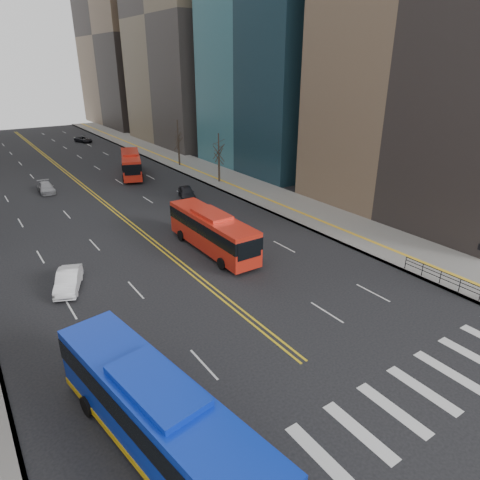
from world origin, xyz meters
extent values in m
plane|color=black|center=(0.00, 0.00, 0.00)|extent=(220.00, 220.00, 0.00)
cube|color=gray|center=(17.50, 45.00, 0.07)|extent=(7.00, 130.00, 0.15)
cube|color=silver|center=(-3.55, 0.00, 0.01)|extent=(0.70, 4.00, 0.01)
cube|color=silver|center=(-1.18, 0.00, 0.01)|extent=(0.70, 4.00, 0.01)
cube|color=silver|center=(1.18, 0.00, 0.01)|extent=(0.70, 4.00, 0.01)
cube|color=silver|center=(3.55, 0.00, 0.01)|extent=(0.70, 4.00, 0.01)
cube|color=silver|center=(5.91, 0.00, 0.01)|extent=(0.70, 4.00, 0.01)
cube|color=silver|center=(8.27, 0.00, 0.01)|extent=(0.70, 4.00, 0.01)
cube|color=gold|center=(-0.20, 55.00, 0.01)|extent=(0.15, 100.00, 0.01)
cube|color=gold|center=(0.20, 55.00, 0.01)|extent=(0.15, 100.00, 0.01)
cube|color=#766752|center=(30.00, 71.00, 23.00)|extent=(20.00, 26.00, 46.00)
cube|color=brown|center=(29.00, 103.00, 21.00)|extent=(18.00, 30.00, 42.00)
cube|color=black|center=(14.30, 6.00, 1.15)|extent=(0.04, 6.00, 0.04)
cylinder|color=black|center=(14.30, 3.00, 0.65)|extent=(0.06, 0.06, 1.00)
cylinder|color=black|center=(14.30, 4.50, 0.65)|extent=(0.06, 0.06, 1.00)
cylinder|color=black|center=(14.30, 6.00, 0.65)|extent=(0.06, 0.06, 1.00)
cylinder|color=black|center=(14.30, 7.50, 0.65)|extent=(0.06, 0.06, 1.00)
cylinder|color=black|center=(14.30, 9.00, 0.65)|extent=(0.06, 0.06, 1.00)
cylinder|color=#2E221C|center=(16.00, 40.00, 1.75)|extent=(0.28, 0.28, 3.50)
cylinder|color=#2E221C|center=(16.00, 52.00, 1.88)|extent=(0.28, 0.28, 3.75)
cube|color=#0B2BB3|center=(-9.01, 4.00, 1.92)|extent=(4.70, 13.34, 3.14)
cube|color=black|center=(-9.01, 4.00, 2.51)|extent=(4.76, 13.37, 1.12)
cube|color=#0B2BB3|center=(-9.01, 4.00, 3.59)|extent=(2.86, 4.86, 0.40)
cube|color=yellow|center=(-9.01, 4.00, 0.55)|extent=(4.76, 13.37, 0.35)
cylinder|color=black|center=(-11.00, 7.93, 0.50)|extent=(0.45, 1.03, 1.00)
cylinder|color=black|center=(-8.30, 8.34, 0.50)|extent=(0.45, 1.03, 1.00)
cube|color=red|center=(3.56, 20.89, 1.80)|extent=(2.57, 11.18, 2.90)
cube|color=black|center=(3.56, 20.89, 2.37)|extent=(2.63, 11.20, 1.04)
cube|color=red|center=(3.56, 20.89, 3.35)|extent=(2.04, 3.92, 0.40)
cylinder|color=black|center=(2.28, 17.32, 0.50)|extent=(0.30, 1.00, 1.00)
cylinder|color=black|center=(4.82, 17.31, 0.50)|extent=(0.30, 1.00, 1.00)
cylinder|color=black|center=(2.30, 24.47, 0.50)|extent=(0.30, 1.00, 1.00)
cylinder|color=black|center=(4.84, 24.46, 0.50)|extent=(0.30, 1.00, 1.00)
cube|color=red|center=(7.46, 50.23, 1.74)|extent=(5.80, 10.94, 2.77)
cube|color=black|center=(7.46, 50.23, 2.28)|extent=(5.86, 10.98, 1.00)
cube|color=red|center=(7.46, 50.23, 3.22)|extent=(3.07, 4.19, 0.40)
cylinder|color=black|center=(5.19, 47.38, 0.50)|extent=(0.61, 1.04, 1.00)
cylinder|color=black|center=(7.49, 46.59, 0.50)|extent=(0.61, 1.04, 1.00)
cylinder|color=black|center=(7.42, 53.87, 0.50)|extent=(0.61, 1.04, 1.00)
cylinder|color=black|center=(9.73, 53.08, 0.50)|extent=(0.61, 1.04, 1.00)
imported|color=white|center=(-8.65, 20.84, 0.71)|extent=(3.01, 4.55, 1.42)
imported|color=black|center=(8.87, 35.90, 0.73)|extent=(2.98, 4.59, 1.45)
imported|color=#9E9EA3|center=(-4.65, 48.17, 0.63)|extent=(1.97, 4.40, 1.25)
imported|color=black|center=(9.33, 81.91, 0.58)|extent=(3.18, 4.60, 1.17)
camera|label=1|loc=(-13.74, -8.88, 15.47)|focal=32.00mm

